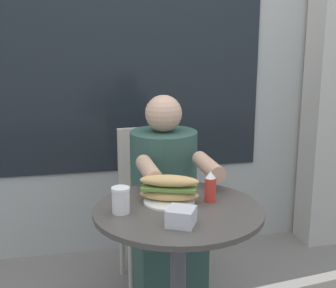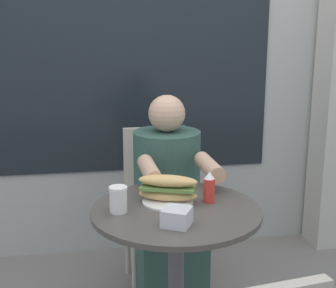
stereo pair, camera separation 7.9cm
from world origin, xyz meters
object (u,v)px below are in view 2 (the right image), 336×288
cafe_table (176,260)px  diner_chair (157,192)px  seated_diner (168,224)px  drink_cup (118,200)px  sandwich_on_plate (168,190)px  condiment_bottle (209,188)px

cafe_table → diner_chair: diner_chair is taller
cafe_table → seated_diner: seated_diner is taller
seated_diner → drink_cup: bearing=60.3°
diner_chair → sandwich_on_plate: 0.82m
cafe_table → drink_cup: (-0.21, -0.00, 0.26)m
diner_chair → seated_diner: size_ratio=0.79×
cafe_table → condiment_bottle: bearing=17.9°
cafe_table → diner_chair: (0.05, 0.84, -0.02)m
condiment_bottle → cafe_table: bearing=-162.1°
sandwich_on_plate → drink_cup: sandwich_on_plate is taller
cafe_table → sandwich_on_plate: bearing=107.1°
cafe_table → drink_cup: drink_cup is taller
drink_cup → condiment_bottle: (0.35, 0.05, 0.01)m
condiment_bottle → sandwich_on_plate: bearing=171.7°
sandwich_on_plate → condiment_bottle: size_ratio=1.98×
diner_chair → drink_cup: diner_chair is taller
diner_chair → condiment_bottle: size_ratio=7.24×
diner_chair → sandwich_on_plate: diner_chair is taller
seated_diner → sandwich_on_plate: 0.54m
seated_diner → diner_chair: bearing=-90.9°
cafe_table → sandwich_on_plate: (-0.02, 0.07, 0.26)m
cafe_table → drink_cup: bearing=-179.0°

